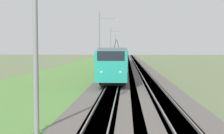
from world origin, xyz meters
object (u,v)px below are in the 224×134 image
Objects in this scene: passenger_train at (120,57)px; catenary_mast_mid at (100,43)px; catenary_mast_far at (111,46)px; catenary_mast_distant at (115,46)px; catenary_mast_near at (37,34)px.

passenger_train is 14.81m from catenary_mast_mid.
catenary_mast_distant is (30.49, 0.00, 0.07)m from catenary_mast_far.
passenger_train is 7.08× the size of catenary_mast_distant.
passenger_train is at bearing -9.78° from catenary_mast_mid.
catenary_mast_distant is (60.97, -0.00, -0.00)m from catenary_mast_mid.
catenary_mast_far is at bearing -0.00° from catenary_mast_mid.
catenary_mast_distant reaches higher than catenary_mast_near.
catenary_mast_far is 30.49m from catenary_mast_distant.
catenary_mast_mid is (30.49, 0.00, 0.21)m from catenary_mast_near.
catenary_mast_mid reaches higher than catenary_mast_distant.
catenary_mast_mid reaches higher than catenary_mast_near.
catenary_mast_mid is at bearing 180.00° from catenary_mast_distant.
catenary_mast_mid is at bearing 180.00° from catenary_mast_far.
catenary_mast_near is 91.46m from catenary_mast_distant.
catenary_mast_far is at bearing 0.00° from catenary_mast_near.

